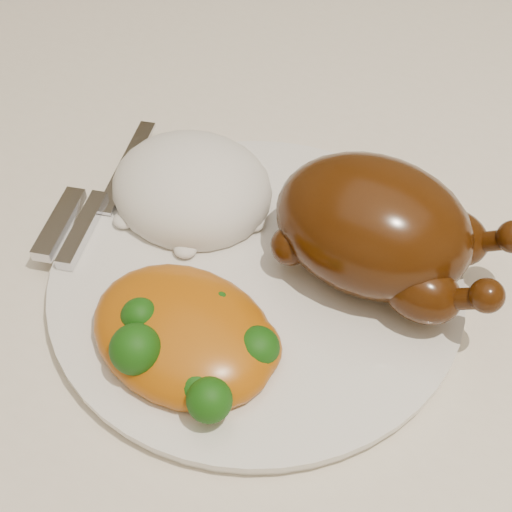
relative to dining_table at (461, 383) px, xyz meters
The scene contains 7 objects.
dining_table is the anchor object (origin of this frame).
tablecloth 0.07m from the dining_table, ahead, with size 1.73×1.03×0.18m.
dinner_plate 0.20m from the dining_table, 154.63° to the right, with size 0.29×0.29×0.01m, color white.
roast_chicken 0.18m from the dining_table, 164.48° to the right, with size 0.17×0.11×0.09m.
rice_mound 0.27m from the dining_table, behind, with size 0.13×0.12×0.07m.
mac_and_cheese 0.25m from the dining_table, 136.63° to the right, with size 0.14×0.11×0.05m.
cutlery 0.33m from the dining_table, 163.75° to the right, with size 0.06×0.17×0.01m.
Camera 1 is at (0.02, -0.35, 1.17)m, focal length 50.00 mm.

